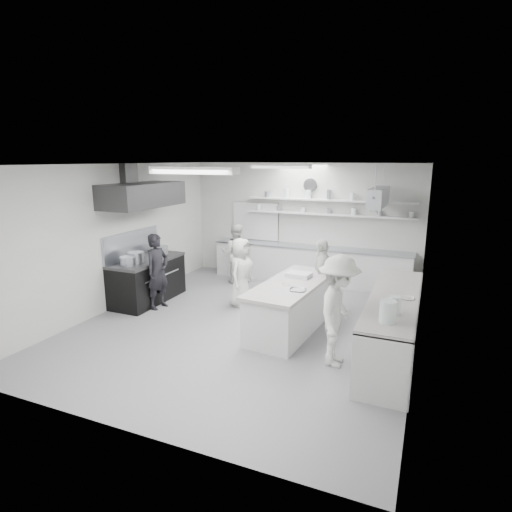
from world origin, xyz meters
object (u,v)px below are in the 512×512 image
at_px(back_counter, 309,265).
at_px(prep_island, 292,307).
at_px(stove, 148,281).
at_px(right_counter, 393,326).
at_px(cook_back, 236,253).
at_px(cook_stove, 158,271).

relative_size(back_counter, prep_island, 2.16).
bearing_deg(prep_island, stove, 179.98).
relative_size(right_counter, cook_back, 2.17).
bearing_deg(right_counter, cook_back, 146.91).
height_order(back_counter, cook_stove, cook_stove).
bearing_deg(back_counter, cook_stove, -128.03).
distance_m(stove, prep_island, 3.45).
xyz_separation_m(stove, right_counter, (5.25, -0.60, 0.02)).
xyz_separation_m(stove, back_counter, (2.90, 2.80, 0.01)).
bearing_deg(cook_back, right_counter, 131.18).
xyz_separation_m(right_counter, prep_island, (-1.81, 0.31, -0.04)).
height_order(stove, back_counter, back_counter).
relative_size(prep_island, cook_stove, 1.46).
bearing_deg(cook_back, prep_island, 118.21).
bearing_deg(prep_island, cook_stove, -175.35).
distance_m(right_counter, cook_back, 4.86).
distance_m(stove, back_counter, 4.03).
relative_size(back_counter, right_counter, 1.52).
bearing_deg(back_counter, prep_island, -80.08).
height_order(prep_island, cook_back, cook_back).
height_order(stove, right_counter, right_counter).
bearing_deg(right_counter, stove, 173.48).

